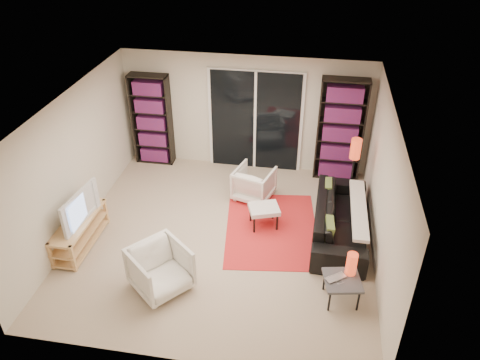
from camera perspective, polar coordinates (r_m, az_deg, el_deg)
name	(u,v)px	position (r m, az deg, el deg)	size (l,w,h in m)	color
floor	(223,237)	(8.09, -2.11, -6.96)	(5.00, 5.00, 0.00)	#BFA992
wall_back	(246,113)	(9.56, 0.72, 8.15)	(5.00, 0.02, 2.40)	beige
wall_front	(177,294)	(5.50, -7.64, -13.57)	(5.00, 0.02, 2.40)	beige
wall_left	(73,165)	(8.22, -19.65, 1.78)	(0.02, 5.00, 2.40)	beige
wall_right	(384,193)	(7.36, 17.14, -1.48)	(0.02, 5.00, 2.40)	beige
ceiling	(219,108)	(6.83, -2.52, 8.80)	(5.00, 5.00, 0.02)	white
sliding_door	(255,121)	(9.56, 1.87, 7.16)	(1.92, 0.08, 2.16)	white
bookshelf_left	(152,120)	(9.97, -10.68, 7.21)	(0.80, 0.30, 1.95)	black
bookshelf_right	(340,130)	(9.40, 12.13, 5.93)	(0.90, 0.30, 2.10)	black
tv_stand	(80,232)	(8.22, -18.92, -5.98)	(0.43, 1.33, 0.50)	#E8B177
tv	(75,206)	(7.91, -19.45, -3.07)	(0.97, 0.13, 0.56)	black
rug	(271,229)	(8.27, 3.84, -5.96)	(1.57, 2.12, 0.01)	red
sofa	(341,218)	(8.14, 12.17, -4.61)	(2.22, 0.87, 0.65)	black
armchair_back	(254,183)	(8.88, 1.72, -0.42)	(0.68, 0.70, 0.63)	silver
armchair_front	(160,269)	(7.07, -9.69, -10.67)	(0.77, 0.79, 0.72)	silver
ottoman	(264,210)	(8.14, 2.94, -3.65)	(0.61, 0.56, 0.40)	silver
side_table	(342,281)	(6.94, 12.36, -11.99)	(0.60, 0.60, 0.40)	#434448
laptop	(337,280)	(6.88, 11.79, -11.82)	(0.30, 0.20, 0.02)	silver
table_lamp	(351,264)	(6.92, 13.44, -9.91)	(0.16, 0.16, 0.35)	red
floor_lamp	(355,156)	(8.53, 13.81, 2.88)	(0.21, 0.21, 1.39)	black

